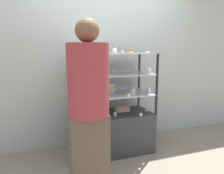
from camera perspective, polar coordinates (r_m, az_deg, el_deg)
The scene contains 30 objects.
ground_plane at distance 3.29m, azimuth -0.00°, elevation -16.34°, with size 20.00×20.00×0.00m, color gray.
back_wall at distance 3.36m, azimuth -2.44°, elevation 7.24°, with size 8.00×0.05×2.60m.
display_base at distance 3.18m, azimuth -0.00°, elevation -11.78°, with size 1.11×0.55×0.56m.
display_riser_lower at distance 3.02m, azimuth -0.00°, elevation -2.14°, with size 1.11×0.55×0.28m.
display_riser_middle at distance 2.97m, azimuth -0.00°, elevation 3.13°, with size 1.11×0.55×0.28m.
display_riser_upper at distance 2.95m, azimuth -0.00°, elevation 8.52°, with size 1.11×0.55×0.28m.
layer_cake_centerpiece at distance 3.08m, azimuth -0.87°, elevation -0.24°, with size 0.20×0.20×0.14m.
sheet_cake_frosted at distance 3.20m, azimuth 2.67°, elevation -5.63°, with size 0.19×0.13×0.07m.
cupcake_0 at distance 2.81m, azimuth -8.78°, elevation -8.12°, with size 0.05×0.05×0.06m.
cupcake_1 at distance 2.92m, azimuth -3.94°, elevation -7.32°, with size 0.05×0.05×0.06m.
cupcake_2 at distance 2.96m, azimuth 0.88°, elevation -7.07°, with size 0.05×0.05×0.06m.
cupcake_3 at distance 3.23m, azimuth 9.00°, elevation -5.72°, with size 0.05×0.05×0.06m.
price_tag_0 at distance 2.98m, azimuth 7.57°, elevation -7.20°, with size 0.04×0.00×0.04m.
cupcake_4 at distance 2.80m, azimuth -9.22°, elevation -2.10°, with size 0.07×0.07×0.08m.
cupcake_5 at distance 2.87m, azimuth -4.24°, elevation -1.70°, with size 0.07×0.07×0.08m.
cupcake_6 at distance 3.00m, azimuth 5.42°, elevation -1.20°, with size 0.07×0.07×0.08m.
cupcake_7 at distance 3.09m, azimuth 9.55°, elevation -0.96°, with size 0.07×0.07×0.08m.
price_tag_1 at distance 2.83m, azimuth 4.44°, elevation -2.20°, with size 0.04×0.00×0.04m.
cupcake_8 at distance 2.78m, azimuth -9.36°, elevation 3.55°, with size 0.05×0.05×0.07m.
cupcake_9 at distance 2.92m, azimuth 0.33°, elevation 3.99°, with size 0.05×0.05×0.07m.
cupcake_10 at distance 3.07m, azimuth 9.74°, elevation 4.13°, with size 0.05×0.05×0.07m.
price_tag_2 at distance 2.63m, azimuth -4.62°, elevation 3.05°, with size 0.04×0.00×0.04m.
cupcake_11 at distance 2.77m, azimuth -9.38°, elevation 9.34°, with size 0.05×0.05×0.07m.
cupcake_12 at distance 2.75m, azimuth -3.69°, elevation 9.44°, with size 0.05×0.05×0.07m.
cupcake_13 at distance 2.89m, azimuth 0.73°, elevation 9.49°, with size 0.05×0.05×0.07m.
cupcake_14 at distance 2.96m, azimuth 5.03°, elevation 9.46°, with size 0.05×0.05×0.07m.
cupcake_15 at distance 3.07m, azimuth 9.27°, elevation 9.39°, with size 0.05×0.05×0.07m.
price_tag_3 at distance 2.73m, azimuth 2.79°, elevation 9.20°, with size 0.04×0.00×0.04m.
donut_glazed at distance 2.82m, azimuth -5.52°, elevation 9.18°, with size 0.13×0.13×0.04m.
customer_figure at distance 2.17m, azimuth -6.15°, elevation -4.17°, with size 0.41×0.41×1.74m.
Camera 1 is at (-0.99, -2.78, 1.46)m, focal length 35.00 mm.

